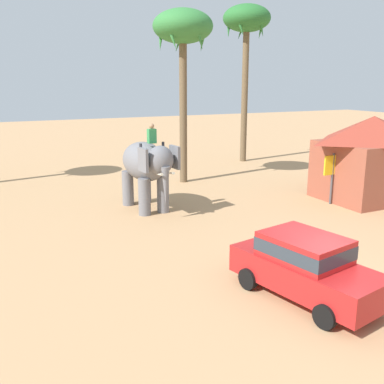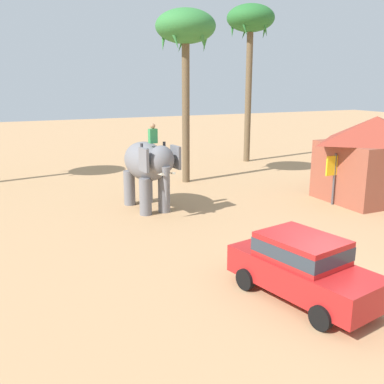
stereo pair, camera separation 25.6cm
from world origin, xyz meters
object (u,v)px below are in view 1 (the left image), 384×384
Objects in this scene: roadside_hut at (371,156)px; signboard_yellow at (333,168)px; car_sedan_foreground at (305,264)px; palm_tree_behind_elephant at (247,25)px; palm_tree_near_hut at (183,33)px; elephant_with_mahout at (147,166)px.

roadside_hut is 2.34m from signboard_yellow.
car_sedan_foreground is 9.97m from signboard_yellow.
palm_tree_behind_elephant is 8.08m from palm_tree_near_hut.
car_sedan_foreground is at bearing -136.65° from signboard_yellow.
car_sedan_foreground is 0.47× the size of palm_tree_near_hut.
elephant_with_mahout is 8.52m from signboard_yellow.
palm_tree_near_hut is 3.87× the size of signboard_yellow.
palm_tree_behind_elephant reaches higher than palm_tree_near_hut.
palm_tree_near_hut is at bearing 131.41° from roadside_hut.
palm_tree_behind_elephant is 4.41× the size of signboard_yellow.
elephant_with_mahout reaches higher than signboard_yellow.
palm_tree_behind_elephant reaches higher than car_sedan_foreground.
elephant_with_mahout is 8.47m from palm_tree_near_hut.
car_sedan_foreground is 1.11× the size of elephant_with_mahout.
palm_tree_near_hut is (3.05, 14.13, 7.15)m from car_sedan_foreground.
signboard_yellow is at bearing 43.35° from car_sedan_foreground.
signboard_yellow reaches higher than car_sedan_foreground.
palm_tree_near_hut is at bearing 119.79° from signboard_yellow.
roadside_hut is at bearing 35.48° from car_sedan_foreground.
car_sedan_foreground is 22.48m from palm_tree_behind_elephant.
elephant_with_mahout is (-0.80, 9.66, 1.06)m from car_sedan_foreground.
palm_tree_near_hut reaches higher than signboard_yellow.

